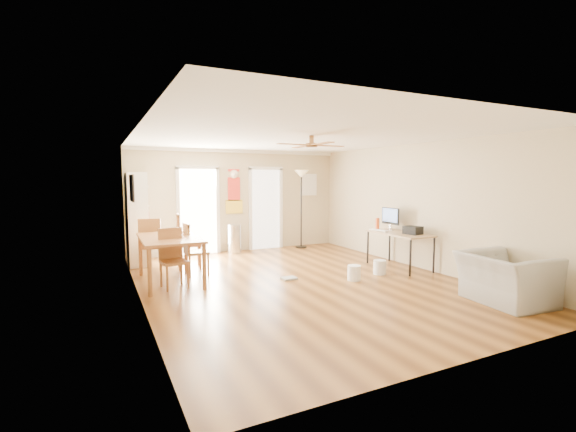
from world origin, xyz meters
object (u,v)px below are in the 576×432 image
dining_chair_right_b (196,249)px  torchiere_lamp (301,209)px  dining_chair_far (152,244)px  trash_can (234,239)px  armchair (506,279)px  printer (413,230)px  wastebasket_b (380,267)px  dining_chair_right_a (189,241)px  dining_table (170,260)px  dining_chair_near (174,259)px  wastebasket_a (354,273)px  bookshelf (137,219)px  computer_desk (399,250)px

dining_chair_right_b → torchiere_lamp: torchiere_lamp is taller
dining_chair_far → trash_can: dining_chair_far is taller
dining_chair_far → armchair: size_ratio=0.91×
dining_chair_right_b → armchair: dining_chair_right_b is taller
trash_can → printer: 4.35m
dining_chair_far → wastebasket_b: bearing=164.2°
armchair → printer: bearing=-1.7°
dining_chair_far → dining_chair_right_a: bearing=173.8°
dining_table → dining_chair_near: size_ratio=1.64×
printer → wastebasket_a: 1.70m
bookshelf → armchair: (4.68, -5.32, -0.63)m
computer_desk → armchair: (-0.20, -2.52, 0.00)m
printer → wastebasket_a: (-1.55, -0.15, -0.68)m
dining_chair_right_b → wastebasket_a: bearing=-125.9°
trash_can → torchiere_lamp: bearing=-2.1°
dining_chair_near → trash_can: (1.94, 2.60, -0.14)m
dining_chair_right_b → printer: bearing=-112.7°
torchiere_lamp → armchair: bearing=-85.0°
dining_chair_far → wastebasket_b: dining_chair_far is taller
dining_chair_right_b → printer: (4.05, -1.54, 0.32)m
dining_table → dining_chair_right_a: dining_chair_right_a is taller
dining_table → dining_chair_far: bearing=97.1°
bookshelf → torchiere_lamp: size_ratio=0.95×
dining_chair_right_a → printer: size_ratio=3.58×
dining_chair_right_a → torchiere_lamp: bearing=-62.7°
wastebasket_b → computer_desk: bearing=20.5°
dining_chair_far → torchiere_lamp: 4.09m
dining_chair_right_b → wastebasket_b: 3.59m
armchair → wastebasket_a: bearing=36.8°
bookshelf → trash_can: 2.43m
bookshelf → trash_can: bearing=15.4°
computer_desk → wastebasket_b: bearing=-159.5°
torchiere_lamp → bookshelf: bearing=-176.4°
wastebasket_b → trash_can: bearing=118.4°
dining_table → armchair: size_ratio=1.43×
dining_table → dining_chair_far: (-0.16, 1.27, 0.11)m
armchair → trash_can: bearing=28.7°
trash_can → wastebasket_b: trash_can is taller
dining_chair_near → wastebasket_b: size_ratio=3.61×
computer_desk → dining_chair_right_a: bearing=154.2°
torchiere_lamp → dining_table: bearing=-150.9°
printer → dining_chair_right_b: bearing=148.5°
dining_chair_near → torchiere_lamp: (3.81, 2.53, 0.55)m
dining_chair_right_a → wastebasket_b: bearing=-116.1°
dining_chair_far → computer_desk: (4.66, -2.21, -0.16)m
dining_chair_right_b → computer_desk: dining_chair_right_b is taller
dining_table → printer: (4.60, -1.22, 0.41)m
bookshelf → printer: bookshelf is taller
dining_chair_right_a → printer: 4.61m
dining_chair_near → wastebasket_a: dining_chair_near is taller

